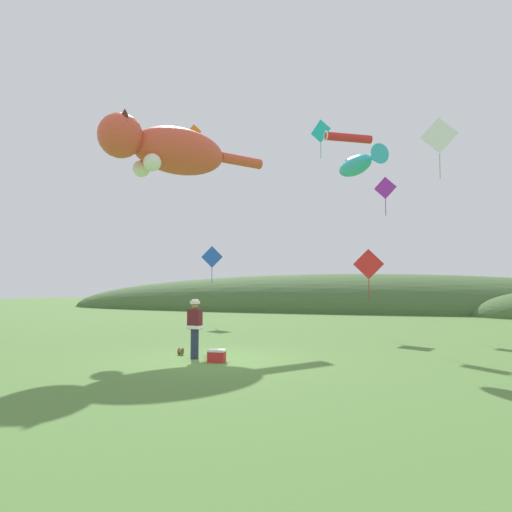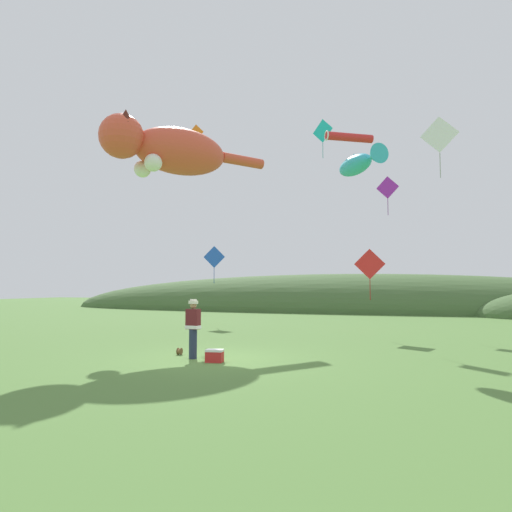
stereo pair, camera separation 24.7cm
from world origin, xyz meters
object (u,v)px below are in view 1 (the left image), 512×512
at_px(kite_diamond_violet, 385,188).
at_px(kite_diamond_orange, 194,133).
at_px(kite_diamond_teal, 321,131).
at_px(kite_diamond_blue, 212,257).
at_px(kite_spool, 181,351).
at_px(kite_giant_cat, 167,149).
at_px(kite_tube_streamer, 348,138).
at_px(kite_diamond_white, 439,136).
at_px(kite_diamond_red, 369,264).
at_px(kite_fish_windsock, 359,163).
at_px(festival_attendant, 195,327).
at_px(picnic_cooler, 217,356).

distance_m(kite_diamond_violet, kite_diamond_orange, 11.53).
height_order(kite_diamond_teal, kite_diamond_blue, kite_diamond_teal).
bearing_deg(kite_diamond_teal, kite_diamond_orange, -170.70).
relative_size(kite_spool, kite_diamond_violet, 0.10).
relative_size(kite_giant_cat, kite_tube_streamer, 3.39).
distance_m(kite_diamond_white, kite_diamond_orange, 15.21).
relative_size(kite_diamond_red, kite_diamond_teal, 0.99).
bearing_deg(kite_diamond_red, kite_tube_streamer, -150.06).
bearing_deg(kite_fish_windsock, festival_attendant, -133.98).
relative_size(picnic_cooler, kite_diamond_white, 0.24).
bearing_deg(kite_diamond_teal, picnic_cooler, -93.53).
bearing_deg(kite_diamond_white, kite_diamond_blue, 148.07).
relative_size(kite_spool, kite_diamond_white, 0.10).
distance_m(picnic_cooler, kite_diamond_red, 9.51).
relative_size(kite_diamond_orange, kite_diamond_blue, 0.86).
relative_size(kite_diamond_violet, kite_diamond_orange, 1.13).
height_order(kite_spool, kite_diamond_teal, kite_diamond_teal).
bearing_deg(kite_diamond_red, picnic_cooler, -113.97).
bearing_deg(kite_diamond_red, kite_spool, -125.78).
xyz_separation_m(kite_diamond_orange, kite_diamond_teal, (7.35, 1.20, -0.32)).
bearing_deg(kite_diamond_red, kite_diamond_teal, 120.91).
bearing_deg(kite_tube_streamer, kite_spool, -123.21).
height_order(kite_spool, kite_diamond_orange, kite_diamond_orange).
height_order(kite_spool, kite_diamond_violet, kite_diamond_violet).
xyz_separation_m(festival_attendant, kite_diamond_blue, (-4.62, 11.89, 2.90)).
xyz_separation_m(festival_attendant, kite_fish_windsock, (4.49, 4.65, 5.80)).
bearing_deg(kite_diamond_white, kite_diamond_teal, 124.30).
bearing_deg(kite_diamond_blue, kite_diamond_red, -23.52).
xyz_separation_m(kite_spool, kite_diamond_white, (8.03, 3.91, 7.36)).
xyz_separation_m(kite_diamond_red, kite_diamond_blue, (-9.17, 3.99, 0.74)).
height_order(festival_attendant, kite_diamond_orange, kite_diamond_orange).
relative_size(kite_giant_cat, kite_diamond_blue, 3.20).
relative_size(picnic_cooler, kite_giant_cat, 0.08).
relative_size(kite_tube_streamer, kite_diamond_red, 0.92).
bearing_deg(kite_spool, kite_fish_windsock, 38.02).
distance_m(festival_attendant, kite_diamond_orange, 16.43).
bearing_deg(kite_diamond_teal, kite_diamond_blue, -172.75).
height_order(kite_diamond_red, kite_diamond_orange, kite_diamond_orange).
height_order(picnic_cooler, kite_diamond_red, kite_diamond_red).
height_order(kite_diamond_red, kite_diamond_white, kite_diamond_white).
xyz_separation_m(kite_fish_windsock, kite_diamond_blue, (-9.11, 7.24, -2.90)).
relative_size(picnic_cooler, kite_fish_windsock, 0.20).
distance_m(kite_spool, kite_fish_windsock, 9.40).
relative_size(kite_diamond_red, kite_diamond_white, 1.02).
height_order(kite_tube_streamer, kite_diamond_orange, kite_diamond_orange).
bearing_deg(kite_tube_streamer, kite_fish_windsock, -75.58).
xyz_separation_m(kite_diamond_white, kite_diamond_orange, (-12.96, 7.02, 3.78)).
bearing_deg(kite_diamond_teal, kite_fish_windsock, -70.73).
bearing_deg(kite_diamond_violet, kite_fish_windsock, -94.52).
distance_m(picnic_cooler, kite_giant_cat, 11.33).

